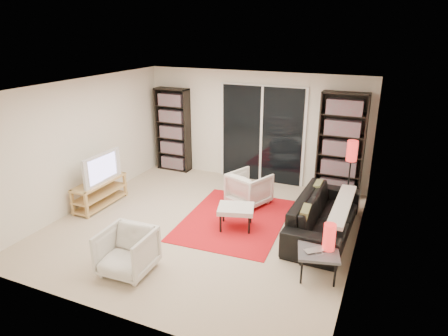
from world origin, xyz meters
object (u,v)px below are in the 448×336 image
(ottoman, at_px, (236,210))
(floor_lamp, at_px, (351,158))
(tv_stand, at_px, (100,192))
(side_table, at_px, (318,253))
(bookshelf_left, at_px, (173,130))
(sofa, at_px, (324,215))
(bookshelf_right, at_px, (341,145))
(armchair_front, at_px, (127,252))
(armchair_back, at_px, (249,188))

(ottoman, xyz_separation_m, floor_lamp, (1.65, 1.41, 0.71))
(tv_stand, distance_m, floor_lamp, 4.74)
(side_table, bearing_deg, bookshelf_left, 143.09)
(side_table, bearing_deg, sofa, 96.52)
(bookshelf_right, xyz_separation_m, armchair_front, (-2.26, -4.01, -0.73))
(armchair_front, distance_m, side_table, 2.64)
(sofa, xyz_separation_m, floor_lamp, (0.24, 0.98, 0.73))
(tv_stand, height_order, ottoman, tv_stand)
(tv_stand, relative_size, floor_lamp, 0.87)
(tv_stand, relative_size, armchair_front, 1.69)
(bookshelf_right, bearing_deg, tv_stand, -149.83)
(bookshelf_left, height_order, armchair_front, bookshelf_left)
(armchair_back, bearing_deg, bookshelf_right, -119.79)
(bookshelf_left, height_order, armchair_back, bookshelf_left)
(sofa, relative_size, floor_lamp, 1.60)
(armchair_back, distance_m, side_table, 2.52)
(bookshelf_left, relative_size, tv_stand, 1.63)
(tv_stand, height_order, armchair_back, armchair_back)
(bookshelf_left, xyz_separation_m, tv_stand, (-0.25, -2.38, -0.71))
(bookshelf_right, bearing_deg, side_table, -86.26)
(armchair_front, bearing_deg, tv_stand, 136.11)
(tv_stand, bearing_deg, sofa, 8.44)
(armchair_front, distance_m, floor_lamp, 4.17)
(armchair_front, bearing_deg, floor_lamp, 49.19)
(bookshelf_left, bearing_deg, bookshelf_right, -0.00)
(armchair_back, distance_m, armchair_front, 2.94)
(armchair_back, relative_size, ottoman, 0.99)
(armchair_front, relative_size, ottoman, 0.99)
(bookshelf_right, relative_size, armchair_front, 2.96)
(ottoman, height_order, side_table, same)
(sofa, height_order, side_table, sofa)
(sofa, height_order, ottoman, sofa)
(bookshelf_left, distance_m, ottoman, 3.38)
(tv_stand, xyz_separation_m, sofa, (4.16, 0.62, 0.06))
(bookshelf_left, bearing_deg, side_table, -36.91)
(armchair_front, height_order, ottoman, armchair_front)
(floor_lamp, bearing_deg, tv_stand, -160.06)
(armchair_front, distance_m, ottoman, 2.03)
(bookshelf_right, xyz_separation_m, floor_lamp, (0.29, -0.79, 0.00))
(tv_stand, xyz_separation_m, armchair_front, (1.84, -1.63, 0.06))
(tv_stand, xyz_separation_m, ottoman, (2.75, 0.19, 0.08))
(bookshelf_left, relative_size, sofa, 0.88)
(side_table, bearing_deg, tv_stand, 171.32)
(bookshelf_right, xyz_separation_m, sofa, (0.05, -1.77, -0.73))
(armchair_front, xyz_separation_m, floor_lamp, (2.55, 3.22, 0.73))
(ottoman, relative_size, side_table, 1.07)
(ottoman, bearing_deg, side_table, -28.47)
(bookshelf_right, height_order, tv_stand, bookshelf_right)
(bookshelf_left, bearing_deg, ottoman, -41.39)
(armchair_back, bearing_deg, bookshelf_left, -4.30)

